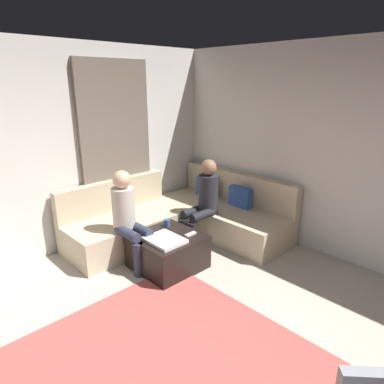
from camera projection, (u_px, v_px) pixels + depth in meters
name	position (u px, v px, depth m)	size (l,w,h in m)	color
wall_back	(370.00, 158.00, 3.98)	(6.00, 0.12, 2.70)	silver
wall_left	(17.00, 157.00, 4.06)	(0.12, 6.00, 2.70)	silver
curtain_panel	(117.00, 151.00, 4.88)	(0.06, 1.10, 2.50)	#726659
area_rug	(178.00, 378.00, 2.66)	(2.60, 2.20, 0.01)	#AD4C47
sectional_couch	(183.00, 218.00, 5.04)	(2.10, 2.55, 0.87)	#C6B593
ottoman	(168.00, 251.00, 4.21)	(0.76, 0.76, 0.42)	black
folded_blanket	(165.00, 240.00, 3.99)	(0.44, 0.36, 0.04)	white
coffee_mug	(167.00, 223.00, 4.40)	(0.08, 0.08, 0.10)	#334C72
game_remote	(191.00, 234.00, 4.16)	(0.05, 0.15, 0.02)	white
person_on_couch_back	(203.00, 199.00, 4.71)	(0.30, 0.60, 1.20)	black
person_on_couch_side	(128.00, 215.00, 4.14)	(0.60, 0.30, 1.20)	#2D3347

